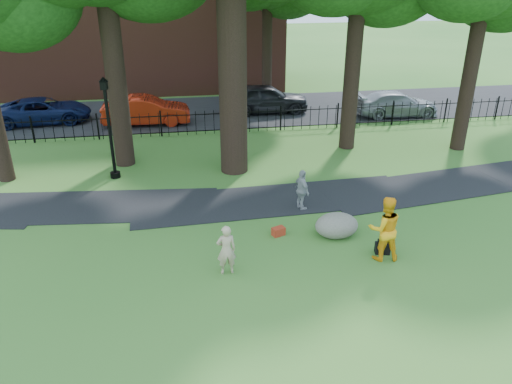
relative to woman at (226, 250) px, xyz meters
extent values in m
plane|color=#316824|center=(1.13, 0.41, -0.74)|extent=(120.00, 120.00, 0.00)
cube|color=black|center=(2.13, 4.31, -0.74)|extent=(36.07, 3.85, 0.03)
cube|color=black|center=(1.13, 16.41, -0.74)|extent=(80.00, 7.00, 0.02)
cube|color=black|center=(1.13, 12.41, 0.28)|extent=(44.00, 0.04, 0.04)
cube|color=black|center=(1.13, 12.41, -0.56)|extent=(44.00, 0.04, 0.04)
cylinder|color=black|center=(1.13, 7.41, 4.51)|extent=(1.10, 1.10, 10.50)
cylinder|color=black|center=(-3.37, 8.91, 3.81)|extent=(0.80, 0.80, 9.10)
cylinder|color=black|center=(6.63, 9.41, 3.46)|extent=(0.70, 0.70, 8.40)
cylinder|color=black|center=(11.63, 8.41, 3.29)|extent=(0.64, 0.64, 8.05)
imported|color=tan|center=(0.00, 0.00, 0.00)|extent=(0.55, 0.38, 1.47)
imported|color=#FFAB15|center=(4.52, 0.02, 0.24)|extent=(1.01, 0.82, 1.95)
imported|color=#9A9A9E|center=(2.98, 3.47, 0.00)|extent=(0.59, 0.93, 1.47)
ellipsoid|color=#5D5A4D|center=(3.63, 1.53, -0.34)|extent=(1.63, 1.43, 0.80)
cylinder|color=black|center=(-3.67, 7.45, 1.03)|extent=(0.13, 0.13, 3.54)
cylinder|color=black|center=(-3.67, 7.45, -0.62)|extent=(0.40, 0.40, 0.22)
cube|color=black|center=(-3.67, 7.45, 2.97)|extent=(0.28, 0.28, 0.33)
cone|color=black|center=(-3.67, 7.45, 3.19)|extent=(0.35, 0.35, 0.18)
cube|color=black|center=(4.65, 0.28, -0.58)|extent=(0.48, 0.36, 0.32)
cube|color=#A02C17|center=(1.83, 1.82, -0.60)|extent=(0.46, 0.38, 0.27)
imported|color=#AC210D|center=(-2.66, 14.59, 0.01)|extent=(4.57, 1.68, 1.50)
imported|color=#0C173F|center=(-8.05, 15.72, -0.07)|extent=(4.97, 2.63, 1.33)
imported|color=black|center=(3.96, 15.84, 0.08)|extent=(4.82, 1.98, 1.63)
imported|color=gray|center=(11.05, 14.00, -0.07)|extent=(4.68, 2.06, 1.34)
camera|label=1|loc=(-1.08, -11.61, 7.10)|focal=35.00mm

